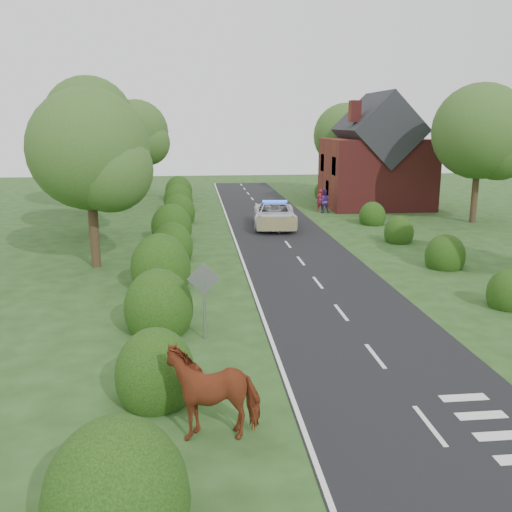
{
  "coord_description": "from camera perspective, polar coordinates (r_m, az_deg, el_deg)",
  "views": [
    {
      "loc": [
        -5.23,
        -15.31,
        6.78
      ],
      "look_at": [
        -2.71,
        7.89,
        1.3
      ],
      "focal_mm": 40.0,
      "sensor_mm": 36.0,
      "label": 1
    }
  ],
  "objects": [
    {
      "name": "tree_left_c",
      "position": [
        45.75,
        -15.98,
        12.41
      ],
      "size": [
        6.97,
        6.8,
        10.22
      ],
      "color": "#332316",
      "rests_on": "ground"
    },
    {
      "name": "road_markings",
      "position": [
        29.26,
        1.09,
        -0.13
      ],
      "size": [
        4.96,
        70.0,
        0.01
      ],
      "color": "white",
      "rests_on": "road"
    },
    {
      "name": "road_sign",
      "position": [
        18.05,
        -5.23,
        -3.34
      ],
      "size": [
        1.06,
        0.08,
        2.53
      ],
      "color": "gray",
      "rests_on": "ground"
    },
    {
      "name": "tree_left_a",
      "position": [
        27.58,
        -15.87,
        9.73
      ],
      "size": [
        5.74,
        5.6,
        8.38
      ],
      "color": "#332316",
      "rests_on": "ground"
    },
    {
      "name": "hedgerow_right",
      "position": [
        29.7,
        17.42,
        0.49
      ],
      "size": [
        2.1,
        45.78,
        2.1
      ],
      "color": "black",
      "rests_on": "ground"
    },
    {
      "name": "hedgerow_left",
      "position": [
        27.7,
        -8.71,
        0.48
      ],
      "size": [
        2.75,
        50.41,
        3.0
      ],
      "color": "black",
      "rests_on": "ground"
    },
    {
      "name": "cow",
      "position": [
        13.12,
        -4.28,
        -13.68
      ],
      "size": [
        2.47,
        1.4,
        1.71
      ],
      "primitive_type": "imported",
      "rotation": [
        0.0,
        0.0,
        -1.52
      ],
      "color": "maroon",
      "rests_on": "ground"
    },
    {
      "name": "house",
      "position": [
        47.73,
        11.94,
        9.34
      ],
      "size": [
        8.0,
        7.4,
        9.17
      ],
      "color": "maroon",
      "rests_on": "ground"
    },
    {
      "name": "tree_left_b",
      "position": [
        35.72,
        -16.15,
        9.92
      ],
      "size": [
        5.74,
        5.6,
        8.07
      ],
      "color": "#332316",
      "rests_on": "ground"
    },
    {
      "name": "road",
      "position": [
        31.49,
        3.5,
        0.78
      ],
      "size": [
        6.0,
        70.0,
        0.02
      ],
      "primitive_type": "cube",
      "color": "black",
      "rests_on": "ground"
    },
    {
      "name": "tree_left_d",
      "position": [
        55.39,
        -11.63,
        11.77
      ],
      "size": [
        6.15,
        6.0,
        8.89
      ],
      "color": "#332316",
      "rests_on": "ground"
    },
    {
      "name": "pedestrian_purple",
      "position": [
        44.19,
        6.81,
        5.48
      ],
      "size": [
        0.92,
        0.74,
        1.81
      ],
      "primitive_type": "imported",
      "rotation": [
        0.0,
        0.0,
        3.08
      ],
      "color": "#432877",
      "rests_on": "ground"
    },
    {
      "name": "tree_right_b",
      "position": [
        41.97,
        21.94,
        11.13
      ],
      "size": [
        6.56,
        6.4,
        9.4
      ],
      "color": "#332316",
      "rests_on": "ground"
    },
    {
      "name": "ground",
      "position": [
        17.54,
        11.83,
        -9.82
      ],
      "size": [
        120.0,
        120.0,
        0.0
      ],
      "primitive_type": "plane",
      "color": "#234017"
    },
    {
      "name": "police_van",
      "position": [
        37.76,
        1.88,
        4.13
      ],
      "size": [
        3.27,
        6.16,
        1.78
      ],
      "rotation": [
        0.0,
        0.0,
        -0.1
      ],
      "color": "silver",
      "rests_on": "ground"
    },
    {
      "name": "tree_right_c",
      "position": [
        55.12,
        9.24,
        11.56
      ],
      "size": [
        6.15,
        6.0,
        8.58
      ],
      "color": "#332316",
      "rests_on": "ground"
    },
    {
      "name": "pedestrian_red",
      "position": [
        45.21,
        6.43,
        5.59
      ],
      "size": [
        0.65,
        0.46,
        1.69
      ],
      "primitive_type": "imported",
      "rotation": [
        0.0,
        0.0,
        3.24
      ],
      "color": "maroon",
      "rests_on": "ground"
    }
  ]
}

